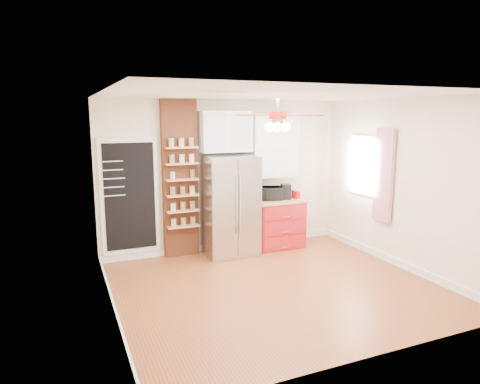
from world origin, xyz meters
name	(u,v)px	position (x,y,z in m)	size (l,w,h in m)	color
floor	(275,287)	(0.00, 0.00, 0.00)	(4.50, 4.50, 0.00)	brown
ceiling	(278,95)	(0.00, 0.00, 2.70)	(4.50, 4.50, 0.00)	white
wall_back	(225,176)	(0.00, 2.00, 1.35)	(4.50, 0.02, 2.70)	#F7E9C7
wall_front	(374,230)	(0.00, -2.00, 1.35)	(4.50, 0.02, 2.70)	#F7E9C7
wall_left	(107,208)	(-2.25, 0.00, 1.35)	(0.02, 4.00, 2.70)	#F7E9C7
wall_right	(402,184)	(2.25, 0.00, 1.35)	(0.02, 4.00, 2.70)	#F7E9C7
chalkboard	(130,197)	(-1.70, 1.96, 1.10)	(0.95, 0.05, 1.95)	white
brick_pillar	(180,179)	(-0.85, 1.92, 1.35)	(0.60, 0.16, 2.70)	brown
fridge	(230,206)	(-0.05, 1.63, 0.88)	(0.90, 0.70, 1.75)	silver
upper_glass_cabinet	(225,131)	(-0.05, 1.82, 2.15)	(0.90, 0.35, 0.70)	white
red_cabinet	(277,223)	(0.92, 1.68, 0.45)	(0.94, 0.64, 0.90)	#A3171A
upper_shelf_unit	(274,146)	(0.92, 1.85, 1.88)	(0.90, 0.30, 1.15)	white
window	(365,166)	(2.23, 0.90, 1.55)	(0.04, 0.75, 1.05)	white
curtain	(384,175)	(2.18, 0.35, 1.45)	(0.06, 0.40, 1.55)	#AC1627
ceiling_fan	(278,116)	(0.00, 0.00, 2.42)	(1.40, 1.40, 0.44)	silver
toaster_oven	(269,193)	(0.76, 1.71, 1.02)	(0.44, 0.30, 0.24)	black
coffee_maker	(286,192)	(1.07, 1.66, 1.04)	(0.16, 0.21, 0.28)	black
canister_left	(297,195)	(1.29, 1.60, 0.97)	(0.11, 0.11, 0.14)	#A20914
canister_right	(294,194)	(1.27, 1.69, 0.97)	(0.10, 0.10, 0.14)	#B60C0A
pantry_jar_oats	(172,176)	(-1.01, 1.81, 1.43)	(0.09, 0.09, 0.12)	beige
pantry_jar_beans	(192,174)	(-0.66, 1.81, 1.44)	(0.08, 0.08, 0.13)	#92604A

